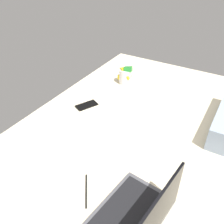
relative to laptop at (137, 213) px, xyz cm
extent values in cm
cube|color=beige|center=(-54.72, -17.35, -13.41)|extent=(180.00, 140.00, 18.00)
cube|color=#4C4C51|center=(-0.36, -3.02, -3.41)|extent=(35.47, 26.71, 2.00)
cube|color=black|center=(-0.53, -4.51, -2.21)|extent=(30.79, 20.28, 0.40)
cube|color=black|center=(0.93, 7.90, 8.09)|extent=(32.89, 4.86, 21.00)
cylinder|color=silver|center=(-94.78, -56.06, 1.09)|extent=(9.00, 9.00, 11.00)
cube|color=red|center=(-95.31, -55.47, -1.34)|extent=(6.73, 6.78, 3.22)
cube|color=yellow|center=(-93.66, -57.72, 0.40)|extent=(5.59, 6.50, 3.76)
cube|color=yellow|center=(-93.96, -54.29, 2.15)|extent=(5.85, 5.65, 5.14)
cube|color=#268C33|center=(-95.59, -55.52, 3.89)|extent=(6.23, 6.74, 3.19)
cube|color=yellow|center=(-94.98, -57.24, 5.63)|extent=(7.71, 8.09, 6.23)
cube|color=#268C33|center=(-95.19, -53.98, 7.37)|extent=(6.92, 6.96, 5.20)
cube|color=black|center=(-54.36, -62.78, -4.01)|extent=(15.56, 12.19, 0.80)
cube|color=black|center=(-0.85, -24.37, -4.11)|extent=(14.20, 10.35, 0.60)
camera|label=1|loc=(50.25, 18.87, 83.78)|focal=39.13mm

